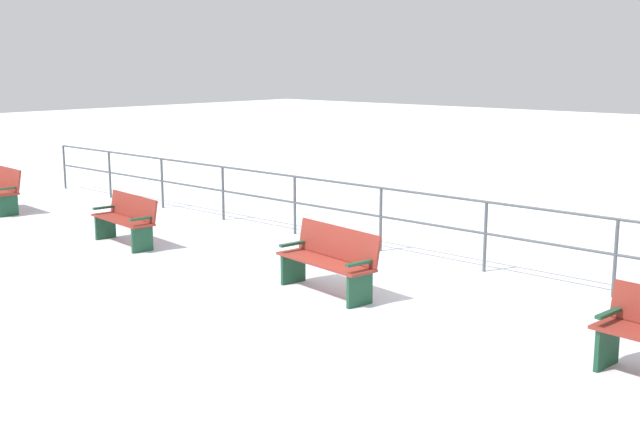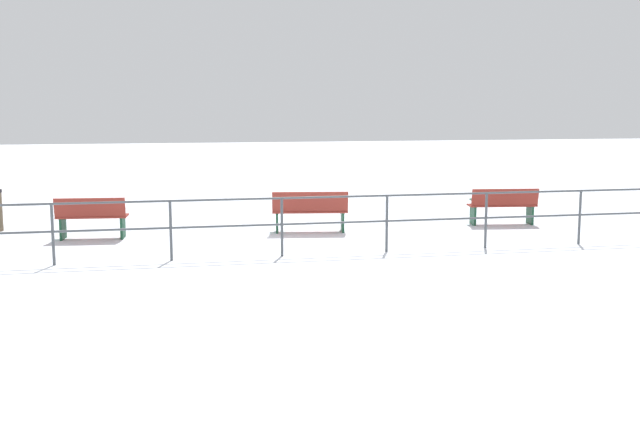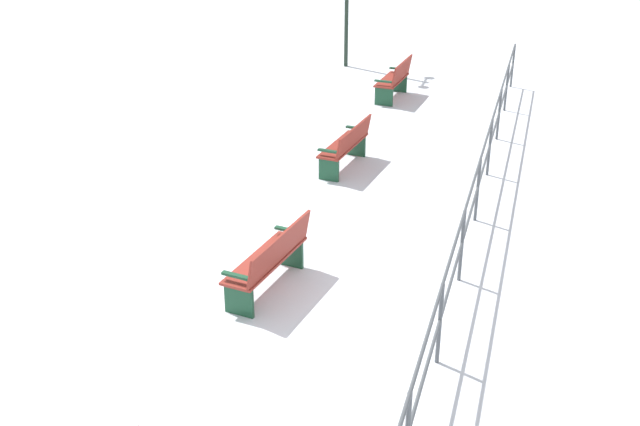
% 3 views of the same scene
% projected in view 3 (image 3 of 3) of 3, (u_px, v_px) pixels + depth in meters
% --- Properties ---
extents(ground_plane, '(80.00, 80.00, 0.00)m').
position_uv_depth(ground_plane, '(259.00, 287.00, 10.64)').
color(ground_plane, white).
rests_on(ground_plane, ground).
extents(bench_nearest, '(0.65, 1.43, 0.93)m').
position_uv_depth(bench_nearest, '(395.00, 79.00, 18.27)').
color(bench_nearest, maroon).
rests_on(bench_nearest, ground).
extents(bench_second, '(0.66, 1.59, 0.85)m').
position_uv_depth(bench_second, '(347.00, 145.00, 14.34)').
color(bench_second, maroon).
rests_on(bench_second, ground).
extents(bench_third, '(0.75, 1.68, 0.91)m').
position_uv_depth(bench_third, '(271.00, 259.00, 10.37)').
color(bench_third, maroon).
rests_on(bench_third, ground).
extents(waterfront_railing, '(0.05, 21.82, 1.08)m').
position_uv_depth(waterfront_railing, '(453.00, 268.00, 9.65)').
color(waterfront_railing, '#4C5156').
rests_on(waterfront_railing, ground).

